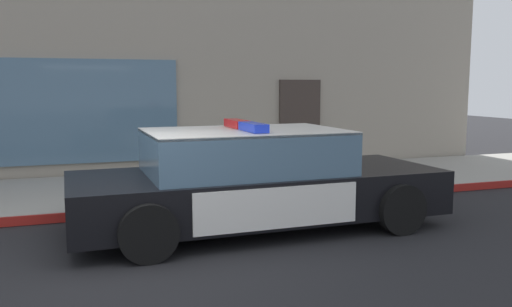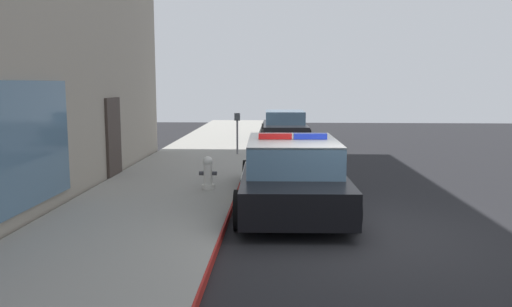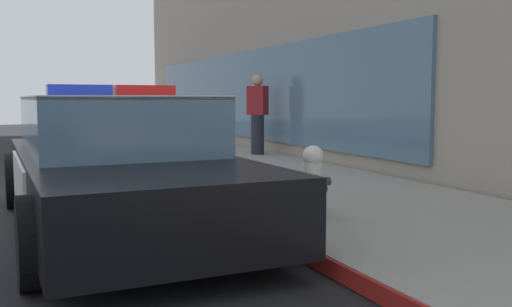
# 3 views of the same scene
# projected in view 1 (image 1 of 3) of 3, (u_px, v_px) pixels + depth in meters

# --- Properties ---
(ground) EXTENTS (48.00, 48.00, 0.00)m
(ground) POSITION_uv_depth(u_px,v_px,m) (116.00, 268.00, 5.75)
(ground) COLOR black
(sidewalk) EXTENTS (48.00, 3.22, 0.15)m
(sidewalk) POSITION_uv_depth(u_px,v_px,m) (100.00, 193.00, 9.33)
(sidewalk) COLOR gray
(sidewalk) RESTS_ON ground
(curb_red_paint) EXTENTS (28.80, 0.04, 0.14)m
(curb_red_paint) POSITION_uv_depth(u_px,v_px,m) (105.00, 214.00, 7.80)
(curb_red_paint) COLOR maroon
(curb_red_paint) RESTS_ON ground
(police_cruiser) EXTENTS (5.10, 2.20, 1.49)m
(police_cruiser) POSITION_uv_depth(u_px,v_px,m) (255.00, 180.00, 7.26)
(police_cruiser) COLOR black
(police_cruiser) RESTS_ON ground
(fire_hydrant) EXTENTS (0.34, 0.39, 0.73)m
(fire_hydrant) POSITION_uv_depth(u_px,v_px,m) (274.00, 169.00, 9.29)
(fire_hydrant) COLOR silver
(fire_hydrant) RESTS_ON sidewalk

